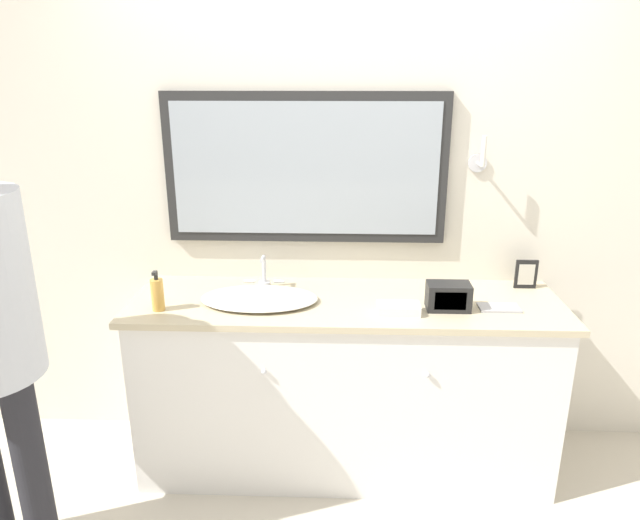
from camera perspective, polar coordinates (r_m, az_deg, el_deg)
ground_plane at (r=2.92m, az=2.35°, el=-23.23°), size 14.00×14.00×0.00m
wall_back at (r=2.91m, az=2.53°, el=5.38°), size 8.00×0.18×2.55m
vanity_counter at (r=2.91m, az=2.46°, el=-12.26°), size 2.04×0.61×0.90m
sink_basin at (r=2.71m, az=-6.07°, el=-3.74°), size 0.55×0.39×0.17m
soap_bottle at (r=2.67m, az=-15.94°, el=-3.29°), size 0.06×0.06×0.19m
appliance_box at (r=2.65m, az=12.72°, el=-3.58°), size 0.20×0.11×0.12m
picture_frame at (r=3.01m, az=19.91°, el=-1.34°), size 0.11×0.01×0.15m
hand_towel_near_sink at (r=2.58m, az=7.85°, el=-4.85°), size 0.19×0.10×0.04m
metal_tray at (r=2.74m, az=17.47°, el=-4.57°), size 0.18×0.10×0.01m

